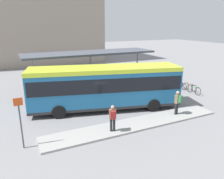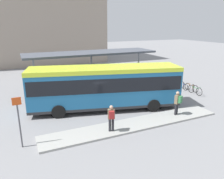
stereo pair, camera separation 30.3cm
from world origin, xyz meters
name	(u,v)px [view 1 (the left image)]	position (x,y,z in m)	size (l,w,h in m)	color
ground_plane	(106,109)	(0.00, 0.00, 0.00)	(120.00, 120.00, 0.00)	gray
curb_island	(136,124)	(0.63, -3.48, 0.06)	(12.22, 1.80, 0.12)	#9E9E99
city_bus	(105,85)	(0.01, 0.00, 1.91)	(11.44, 5.25, 3.28)	#1E6093
pedestrian_waiting	(178,101)	(4.04, -3.44, 1.10)	(0.51, 0.54, 1.72)	#232328
pedestrian_companion	(113,117)	(-1.22, -3.82, 1.06)	(0.46, 0.50, 1.64)	#232328
bicycle_green	(194,90)	(9.03, -0.09, 0.39)	(0.48, 1.79, 0.77)	black
bicycle_orange	(190,87)	(9.44, 0.78, 0.36)	(0.48, 1.66, 0.72)	black
bicycle_blue	(181,86)	(9.06, 1.65, 0.34)	(0.48, 1.55, 0.67)	black
bicycle_yellow	(177,83)	(9.29, 2.53, 0.37)	(0.48, 1.68, 0.73)	black
station_shelter	(90,54)	(0.73, 5.18, 3.60)	(12.43, 3.36, 3.76)	#4C515B
potted_planter_near_shelter	(60,94)	(-2.84, 2.81, 0.77)	(1.01, 1.01, 1.49)	slate
platform_sign	(20,121)	(-6.19, -3.28, 1.56)	(0.44, 0.08, 2.80)	#4C4C51
station_building	(22,8)	(-3.38, 25.96, 8.75)	(24.25, 12.11, 17.49)	gray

